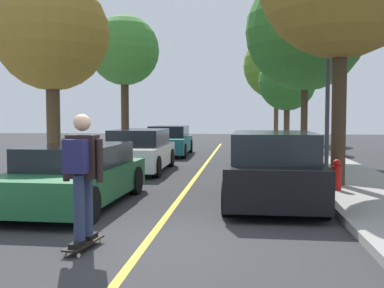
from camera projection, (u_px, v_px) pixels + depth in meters
The scene contains 16 objects.
ground at pixel (145, 245), 6.55m from camera, with size 80.00×80.00×0.00m, color #2D2D30.
center_line at pixel (182, 196), 10.52m from camera, with size 0.12×39.20×0.01m, color gold.
parked_car_left_nearest at pixel (76, 175), 9.41m from camera, with size 2.01×4.45×1.22m.
parked_car_left_near at pixel (139, 151), 15.19m from camera, with size 1.91×4.32×1.37m.
parked_car_left_far at pixel (169, 141), 21.43m from camera, with size 2.00×4.71×1.35m.
parked_car_right_nearest at pixel (273, 169), 9.55m from camera, with size 1.99×4.11×1.48m.
parked_car_right_near at pixel (262, 152), 14.97m from camera, with size 2.04×4.42×1.28m.
street_tree_left_nearest at pixel (52, 34), 12.30m from camera, with size 3.03×3.03×5.37m.
street_tree_left_near at pixel (124, 51), 19.89m from camera, with size 2.98×2.98×5.96m.
street_tree_right_near at pixel (305, 31), 17.31m from camera, with size 4.44×4.44×7.04m.
street_tree_right_far at pixel (287, 82), 24.22m from camera, with size 2.98×2.98×4.92m.
street_tree_right_farthest at pixel (277, 66), 31.73m from camera, with size 4.51×4.51×7.34m.
fire_hydrant at pixel (337, 175), 10.49m from camera, with size 0.20×0.20×0.70m.
streetlamp at pixel (328, 74), 13.03m from camera, with size 0.36×0.24×4.90m.
skateboard at pixel (84, 243), 6.31m from camera, with size 0.33×0.86×0.10m.
skateboarder at pixel (82, 170), 6.21m from camera, with size 0.59×0.71×1.74m.
Camera 1 is at (1.35, -6.34, 1.82)m, focal length 43.58 mm.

